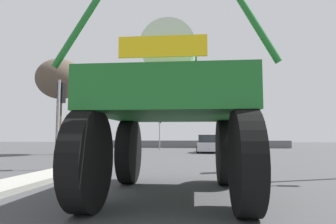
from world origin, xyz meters
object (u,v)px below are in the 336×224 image
at_px(sedan_ahead, 208,144).
at_px(traffic_signal_near_left, 61,104).
at_px(traffic_signal_near_right, 253,111).
at_px(bare_tree_left, 60,80).
at_px(oversize_sprayer, 172,109).
at_px(traffic_signal_far_left, 160,124).

xyz_separation_m(sedan_ahead, traffic_signal_near_left, (-6.60, -13.62, 2.00)).
distance_m(traffic_signal_near_right, bare_tree_left, 16.33).
distance_m(oversize_sprayer, traffic_signal_near_right, 5.61).
distance_m(traffic_signal_near_left, bare_tree_left, 11.17).
height_order(traffic_signal_near_left, traffic_signal_near_right, traffic_signal_near_left).
height_order(oversize_sprayer, traffic_signal_near_left, oversize_sprayer).
xyz_separation_m(oversize_sprayer, traffic_signal_near_left, (-5.17, 4.88, 0.73)).
relative_size(traffic_signal_far_left, bare_tree_left, 0.50).
relative_size(oversize_sprayer, traffic_signal_near_left, 1.39).
bearing_deg(sedan_ahead, bare_tree_left, 112.53).
bearing_deg(oversize_sprayer, traffic_signal_near_left, 45.71).
bearing_deg(traffic_signal_far_left, sedan_ahead, -43.76).
xyz_separation_m(traffic_signal_far_left, bare_tree_left, (-6.65, -8.69, 3.05)).
bearing_deg(oversize_sprayer, bare_tree_left, 33.94).
xyz_separation_m(oversize_sprayer, sedan_ahead, (1.43, 18.50, -1.27)).
relative_size(sedan_ahead, traffic_signal_near_left, 1.13).
bearing_deg(traffic_signal_near_right, traffic_signal_near_left, -179.94).
relative_size(sedan_ahead, traffic_signal_near_right, 1.29).
xyz_separation_m(traffic_signal_near_left, bare_tree_left, (-4.90, 9.57, 3.05)).
bearing_deg(traffic_signal_near_right, traffic_signal_far_left, 108.59).
bearing_deg(traffic_signal_far_left, traffic_signal_near_right, -71.41).
bearing_deg(bare_tree_left, traffic_signal_far_left, 52.56).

